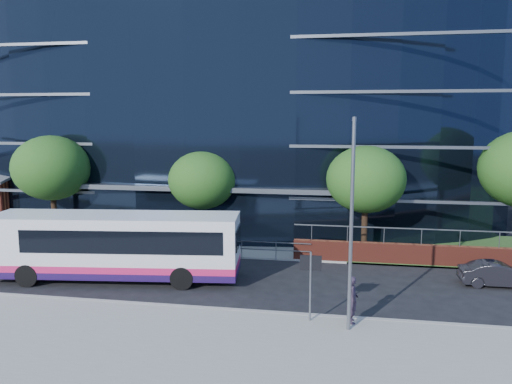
% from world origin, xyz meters
% --- Properties ---
extents(ground, '(200.00, 200.00, 0.00)m').
position_xyz_m(ground, '(0.00, 0.00, 0.00)').
color(ground, black).
rests_on(ground, ground).
extents(pavement_near, '(80.00, 8.00, 0.15)m').
position_xyz_m(pavement_near, '(0.00, -5.00, 0.07)').
color(pavement_near, gray).
rests_on(pavement_near, ground).
extents(kerb, '(80.00, 0.25, 0.16)m').
position_xyz_m(kerb, '(0.00, -1.00, 0.08)').
color(kerb, gray).
rests_on(kerb, ground).
extents(yellow_line_outer, '(80.00, 0.08, 0.01)m').
position_xyz_m(yellow_line_outer, '(0.00, -0.80, 0.01)').
color(yellow_line_outer, gold).
rests_on(yellow_line_outer, ground).
extents(yellow_line_inner, '(80.00, 0.08, 0.01)m').
position_xyz_m(yellow_line_inner, '(0.00, -0.65, 0.01)').
color(yellow_line_inner, gold).
rests_on(yellow_line_inner, ground).
extents(far_forecourt, '(50.00, 8.00, 0.10)m').
position_xyz_m(far_forecourt, '(-6.00, 11.00, 0.05)').
color(far_forecourt, gray).
rests_on(far_forecourt, ground).
extents(glass_office, '(44.00, 23.10, 16.00)m').
position_xyz_m(glass_office, '(-4.00, 20.85, 8.00)').
color(glass_office, black).
rests_on(glass_office, ground).
extents(guard_railings, '(24.00, 0.05, 1.10)m').
position_xyz_m(guard_railings, '(-8.00, 7.00, 0.82)').
color(guard_railings, slate).
rests_on(guard_railings, ground).
extents(street_sign, '(0.85, 0.09, 2.80)m').
position_xyz_m(street_sign, '(4.50, -1.59, 2.15)').
color(street_sign, slate).
rests_on(street_sign, pavement_near).
extents(tree_far_a, '(4.95, 4.95, 6.98)m').
position_xyz_m(tree_far_a, '(-13.00, 9.00, 4.86)').
color(tree_far_a, black).
rests_on(tree_far_a, ground).
extents(tree_far_b, '(4.29, 4.29, 6.05)m').
position_xyz_m(tree_far_b, '(-3.00, 9.50, 4.21)').
color(tree_far_b, black).
rests_on(tree_far_b, ground).
extents(tree_far_c, '(4.62, 4.62, 6.51)m').
position_xyz_m(tree_far_c, '(7.00, 9.00, 4.54)').
color(tree_far_c, black).
rests_on(tree_far_c, ground).
extents(tree_dist_e, '(4.62, 4.62, 6.51)m').
position_xyz_m(tree_dist_e, '(24.00, 40.00, 4.54)').
color(tree_dist_e, black).
rests_on(tree_dist_e, ground).
extents(streetlight_east, '(0.15, 0.77, 8.00)m').
position_xyz_m(streetlight_east, '(6.00, -2.17, 4.44)').
color(streetlight_east, slate).
rests_on(streetlight_east, pavement_near).
extents(city_bus, '(12.56, 4.26, 3.34)m').
position_xyz_m(city_bus, '(-5.34, 2.24, 1.77)').
color(city_bus, silver).
rests_on(city_bus, ground).
extents(parked_car, '(3.60, 1.33, 1.18)m').
position_xyz_m(parked_car, '(13.20, 4.47, 0.59)').
color(parked_car, black).
rests_on(parked_car, ground).
extents(pedestrian, '(0.58, 0.76, 1.87)m').
position_xyz_m(pedestrian, '(6.14, -1.50, 1.09)').
color(pedestrian, '#281E2E').
rests_on(pedestrian, pavement_near).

